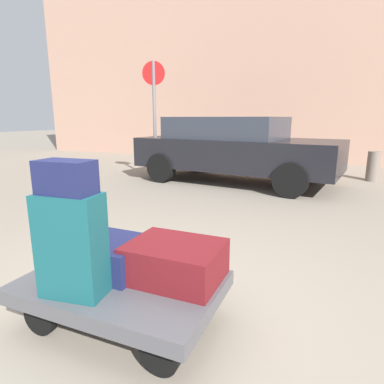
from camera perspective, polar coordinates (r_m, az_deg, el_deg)
The scene contains 9 objects.
ground_plane at distance 2.47m, azimuth -11.89°, elevation -21.82°, with size 60.00×60.00×0.00m, color gray.
luggage_cart at distance 2.33m, azimuth -12.21°, elevation -16.31°, with size 1.31×0.85×0.34m.
suitcase_teal_front_right at distance 2.08m, azimuth -20.36°, elevation -8.81°, with size 0.38×0.21×0.63m, color #144C51.
suitcase_navy_rear_left at distance 2.43m, azimuth -14.71°, elevation -10.49°, with size 0.57×0.45×0.22m, color #191E47.
suitcase_maroon_center at distance 2.21m, azimuth -3.00°, elevation -12.02°, with size 0.61×0.48×0.25m, color maroon.
duffel_bag_navy_topmost_pile at distance 1.97m, azimuth -21.29°, elevation 2.43°, with size 0.32×0.18×0.19m, color #191E47.
parked_car at distance 7.24m, azimuth 7.36°, elevation 7.73°, with size 4.50×2.37×1.42m.
bollard_kerb_near at distance 8.39m, azimuth 29.22°, elevation 3.97°, with size 0.27×0.27×0.67m, color #72665B.
no_parking_sign at distance 7.41m, azimuth -6.62°, elevation 14.27°, with size 0.49×0.14×2.59m.
Camera 1 is at (1.22, -1.64, 1.39)m, focal length 30.37 mm.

